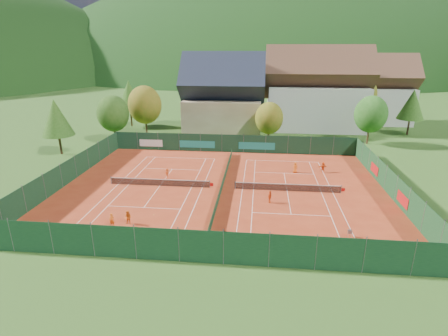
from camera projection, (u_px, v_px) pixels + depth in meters
ground at (222, 188)px, 43.62m from camera, size 600.00×600.00×0.00m
clay_pad at (222, 188)px, 43.61m from camera, size 40.00×32.00×0.01m
court_markings_left at (160, 186)px, 44.39m from camera, size 11.03×23.83×0.00m
court_markings_right at (287, 191)px, 42.83m from camera, size 11.03×23.83×0.00m
tennis_net_left at (161, 182)px, 44.21m from camera, size 13.30×0.10×1.02m
tennis_net_right at (289, 187)px, 42.65m from camera, size 13.30×0.10×1.02m
court_divider at (222, 185)px, 43.45m from camera, size 0.03×28.80×1.00m
fence_north at (230, 144)px, 58.20m from camera, size 40.00×0.10×3.00m
fence_south at (201, 247)px, 28.09m from camera, size 40.00×0.04×3.00m
fence_west at (69, 171)px, 45.07m from camera, size 0.04×32.00×3.00m
fence_east at (390, 183)px, 41.22m from camera, size 0.09×32.00×3.00m
chalet at (224, 100)px, 69.92m from camera, size 16.20×12.00×16.00m
hotel_block_a at (316, 94)px, 73.45m from camera, size 21.60×11.00×17.25m
hotel_block_b at (373, 94)px, 79.85m from camera, size 17.28×10.00×15.50m
tree_west_front at (113, 113)px, 62.78m from camera, size 5.72×5.72×8.69m
tree_west_mid at (145, 105)px, 67.81m from camera, size 6.44×6.44×9.78m
tree_west_back at (129, 96)px, 75.69m from camera, size 5.60×5.60×10.00m
tree_center at (269, 118)px, 62.15m from camera, size 5.01×5.01×7.60m
tree_east_front at (371, 114)px, 62.05m from camera, size 5.72×5.72×8.69m
tree_east_mid at (412, 104)px, 68.36m from camera, size 5.04×5.04×9.00m
tree_west_side at (56, 118)px, 55.63m from camera, size 5.04×5.04×9.00m
tree_east_back at (360, 95)px, 76.44m from camera, size 7.15×7.15×10.86m
mountain_backdrop at (291, 123)px, 273.20m from camera, size 820.00×530.00×242.00m
ball_hopper at (350, 232)px, 32.25m from camera, size 0.34×0.34×0.80m
loose_ball_0 at (154, 215)px, 36.67m from camera, size 0.07×0.07×0.07m
loose_ball_1 at (261, 237)px, 32.36m from camera, size 0.07×0.07×0.07m
loose_ball_2 at (221, 173)px, 48.90m from camera, size 0.07×0.07×0.07m
player_left_near at (112, 220)px, 34.08m from camera, size 0.56×0.40×1.42m
player_left_mid at (128, 218)px, 34.55m from camera, size 0.76×0.62×1.45m
player_left_far at (167, 173)px, 47.03m from camera, size 0.94×0.84×1.26m
player_right_near at (270, 197)px, 39.37m from camera, size 0.68×0.91×1.44m
player_right_far_a at (295, 168)px, 48.80m from camera, size 0.79×0.57×1.50m
player_right_far_b at (323, 167)px, 49.01m from camera, size 1.46×0.89×1.50m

